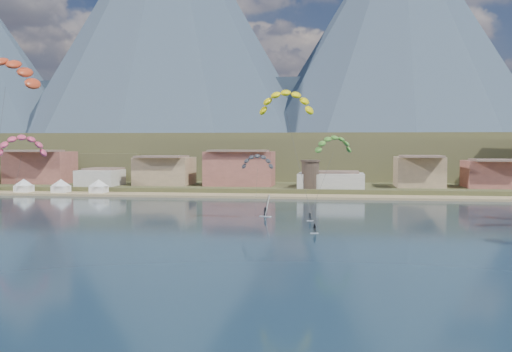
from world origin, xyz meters
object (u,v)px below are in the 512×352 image
(watchtower, at_px, (310,174))
(windsurfer, at_px, (266,210))
(kitesurfer_red, at_px, (5,69))
(kitesurfer_yellow, at_px, (286,99))
(kitesurfer_green, at_px, (333,142))

(watchtower, relative_size, windsurfer, 1.87)
(watchtower, xyz_separation_m, kitesurfer_red, (-49.24, -81.60, 21.95))
(watchtower, bearing_deg, kitesurfer_yellow, -91.16)
(watchtower, distance_m, windsurfer, 55.41)
(kitesurfer_green, bearing_deg, windsurfer, -155.26)
(windsurfer, bearing_deg, watchtower, 83.09)
(kitesurfer_yellow, bearing_deg, watchtower, 88.84)
(kitesurfer_red, distance_m, kitesurfer_green, 66.79)
(kitesurfer_red, distance_m, windsurfer, 57.05)
(watchtower, relative_size, kitesurfer_green, 0.43)
(windsurfer, bearing_deg, kitesurfer_red, -147.83)
(kitesurfer_red, bearing_deg, kitesurfer_yellow, 17.17)
(kitesurfer_yellow, relative_size, kitesurfer_green, 1.37)
(kitesurfer_yellow, bearing_deg, windsurfer, 113.75)
(watchtower, xyz_separation_m, kitesurfer_green, (7.30, -48.37, 9.33))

